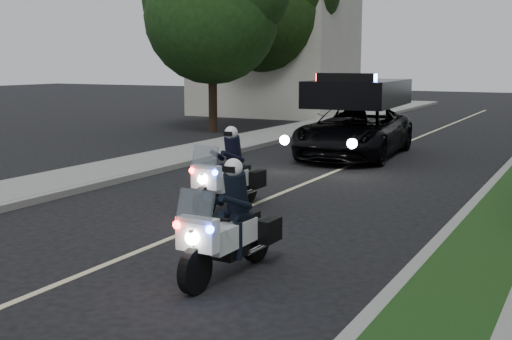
# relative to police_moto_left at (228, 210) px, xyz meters

# --- Properties ---
(ground) EXTENTS (120.00, 120.00, 0.00)m
(ground) POSITION_rel_police_moto_left_xyz_m (0.22, -4.14, 0.00)
(ground) COLOR black
(ground) RESTS_ON ground
(curb_right) EXTENTS (0.20, 60.00, 0.15)m
(curb_right) POSITION_rel_police_moto_left_xyz_m (4.32, 5.86, 0.07)
(curb_right) COLOR gray
(curb_right) RESTS_ON ground
(curb_left) EXTENTS (0.20, 60.00, 0.15)m
(curb_left) POSITION_rel_police_moto_left_xyz_m (-3.88, 5.86, 0.07)
(curb_left) COLOR gray
(curb_left) RESTS_ON ground
(sidewalk_left) EXTENTS (2.00, 60.00, 0.16)m
(sidewalk_left) POSITION_rel_police_moto_left_xyz_m (-4.98, 5.86, 0.08)
(sidewalk_left) COLOR gray
(sidewalk_left) RESTS_ON ground
(building_far) EXTENTS (8.00, 6.00, 7.00)m
(building_far) POSITION_rel_police_moto_left_xyz_m (-9.78, 21.86, 3.50)
(building_far) COLOR #A8A396
(building_far) RESTS_ON ground
(lane_marking) EXTENTS (0.12, 50.00, 0.01)m
(lane_marking) POSITION_rel_police_moto_left_xyz_m (0.22, 5.86, 0.00)
(lane_marking) COLOR #BFB78C
(lane_marking) RESTS_ON ground
(police_moto_left) EXTENTS (0.73, 1.99, 1.68)m
(police_moto_left) POSITION_rel_police_moto_left_xyz_m (0.00, 0.00, 0.00)
(police_moto_left) COLOR white
(police_moto_left) RESTS_ON ground
(police_moto_right) EXTENTS (0.72, 1.93, 1.63)m
(police_moto_right) POSITION_rel_police_moto_left_xyz_m (2.05, -3.49, 0.00)
(police_moto_right) COLOR white
(police_moto_right) RESTS_ON ground
(police_suv) EXTENTS (3.02, 5.89, 2.78)m
(police_suv) POSITION_rel_police_moto_left_xyz_m (-0.27, 8.28, 0.00)
(police_suv) COLOR black
(police_suv) RESTS_ON ground
(bicycle) EXTENTS (0.75, 1.86, 0.95)m
(bicycle) POSITION_rel_police_moto_left_xyz_m (-2.55, 15.05, 0.00)
(bicycle) COLOR black
(bicycle) RESTS_ON ground
(cyclist) EXTENTS (0.61, 0.44, 1.57)m
(cyclist) POSITION_rel_police_moto_left_xyz_m (-2.55, 15.05, 0.00)
(cyclist) COLOR black
(cyclist) RESTS_ON ground
(tree_left_near) EXTENTS (6.14, 6.14, 9.25)m
(tree_left_near) POSITION_rel_police_moto_left_xyz_m (-7.92, 12.32, 0.00)
(tree_left_near) COLOR #1C4015
(tree_left_near) RESTS_ON ground
(tree_left_far) EXTENTS (7.44, 7.44, 10.37)m
(tree_left_far) POSITION_rel_police_moto_left_xyz_m (-9.02, 19.82, 0.00)
(tree_left_far) COLOR #1A3410
(tree_left_far) RESTS_ON ground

